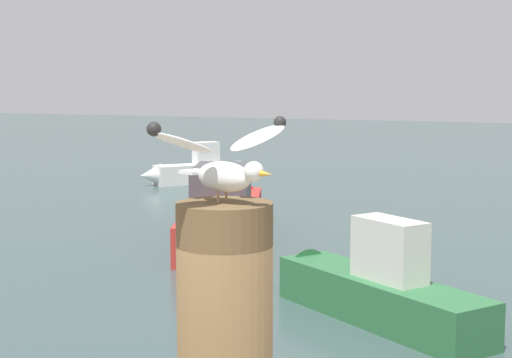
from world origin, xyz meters
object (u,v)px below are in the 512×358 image
Objects in this scene: boat_white at (195,171)px; boat_green at (365,286)px; boat_red at (225,210)px; seagull at (225,162)px.

boat_white is 14.22m from boat_green.
boat_green is at bearing -46.08° from boat_red.
boat_red is at bearing 133.92° from boat_green.
boat_white is at bearing 122.94° from boat_red.
boat_white is 8.23m from boat_red.
seagull reaches higher than boat_white.
seagull is 13.47m from boat_red.
boat_green reaches higher than boat_white.
boat_red is (-5.92, 11.88, -2.28)m from seagull.
seagull is at bearing -63.50° from boat_red.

